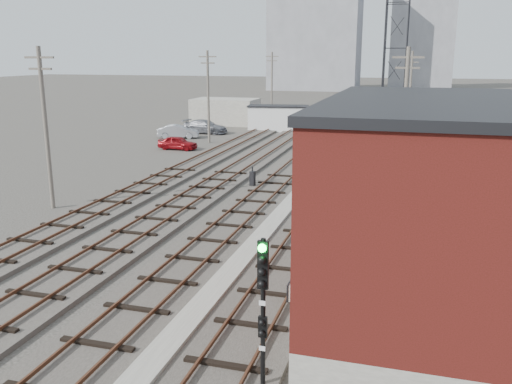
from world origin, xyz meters
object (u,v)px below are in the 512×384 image
at_px(signal_mast, 263,304).
at_px(switch_stand, 252,179).
at_px(site_trailer, 278,118).
at_px(car_grey, 205,127).
at_px(car_silver, 178,132).
at_px(car_red, 178,143).

distance_m(signal_mast, switch_stand, 22.25).
height_order(signal_mast, switch_stand, signal_mast).
relative_size(site_trailer, car_grey, 1.41).
distance_m(site_trailer, car_silver, 12.34).
xyz_separation_m(signal_mast, car_silver, (-20.47, 40.54, -1.77)).
height_order(car_silver, car_grey, car_grey).
distance_m(car_silver, car_grey, 4.53).
height_order(site_trailer, car_grey, site_trailer).
relative_size(car_silver, car_grey, 0.83).
xyz_separation_m(switch_stand, car_silver, (-13.93, 19.35, 0.06)).
bearing_deg(car_red, car_grey, 9.90).
bearing_deg(car_grey, car_red, -165.62).
distance_m(signal_mast, car_grey, 48.77).
bearing_deg(site_trailer, car_silver, -143.97).
bearing_deg(site_trailer, switch_stand, -88.30).
distance_m(switch_stand, site_trailer, 28.53).
bearing_deg(switch_stand, car_red, 139.51).
relative_size(site_trailer, car_silver, 1.71).
distance_m(signal_mast, car_red, 38.25).
relative_size(switch_stand, site_trailer, 0.19).
bearing_deg(car_silver, switch_stand, -161.78).
distance_m(site_trailer, car_red, 16.40).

